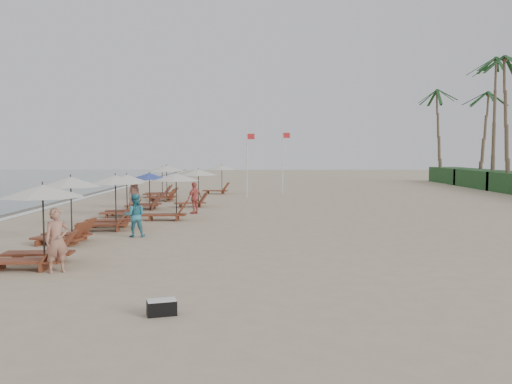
{
  "coord_description": "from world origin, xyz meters",
  "views": [
    {
      "loc": [
        1.01,
        -19.23,
        3.23
      ],
      "look_at": [
        1.0,
        6.81,
        1.3
      ],
      "focal_mm": 37.7,
      "sensor_mm": 36.0,
      "label": 1
    }
  ],
  "objects_px": {
    "inland_station_0": "(171,192)",
    "beachgoer_mid_a": "(135,215)",
    "lounger_station_0": "(35,225)",
    "lounger_station_1": "(66,209)",
    "flag_pole_near": "(247,161)",
    "inland_station_2": "(219,176)",
    "beachgoer_far_a": "(195,198)",
    "lounger_station_2": "(109,203)",
    "beachgoer_near": "(57,240)",
    "beachgoer_far_b": "(134,193)",
    "duffel_bag": "(162,307)",
    "lounger_station_3": "(123,195)",
    "lounger_station_4": "(146,190)",
    "lounger_station_5": "(164,182)",
    "lounger_station_6": "(160,181)",
    "inland_station_1": "(195,182)"
  },
  "relations": [
    {
      "from": "lounger_station_4",
      "to": "beachgoer_near",
      "type": "distance_m",
      "value": 16.13
    },
    {
      "from": "lounger_station_2",
      "to": "beachgoer_far_a",
      "type": "height_order",
      "value": "lounger_station_2"
    },
    {
      "from": "inland_station_0",
      "to": "beachgoer_far_a",
      "type": "height_order",
      "value": "inland_station_0"
    },
    {
      "from": "beachgoer_near",
      "to": "beachgoer_far_b",
      "type": "distance_m",
      "value": 16.65
    },
    {
      "from": "beachgoer_near",
      "to": "beachgoer_mid_a",
      "type": "height_order",
      "value": "beachgoer_near"
    },
    {
      "from": "inland_station_0",
      "to": "flag_pole_near",
      "type": "xyz_separation_m",
      "value": [
        3.45,
        12.67,
        1.3
      ]
    },
    {
      "from": "beachgoer_far_b",
      "to": "duffel_bag",
      "type": "distance_m",
      "value": 21.03
    },
    {
      "from": "beachgoer_far_b",
      "to": "flag_pole_near",
      "type": "height_order",
      "value": "flag_pole_near"
    },
    {
      "from": "lounger_station_2",
      "to": "lounger_station_6",
      "type": "distance_m",
      "value": 16.33
    },
    {
      "from": "beachgoer_near",
      "to": "beachgoer_far_a",
      "type": "distance_m",
      "value": 14.0
    },
    {
      "from": "lounger_station_6",
      "to": "duffel_bag",
      "type": "relative_size",
      "value": 4.13
    },
    {
      "from": "lounger_station_4",
      "to": "beachgoer_far_a",
      "type": "height_order",
      "value": "lounger_station_4"
    },
    {
      "from": "inland_station_0",
      "to": "beachgoer_far_a",
      "type": "xyz_separation_m",
      "value": [
        0.85,
        2.6,
        -0.48
      ]
    },
    {
      "from": "duffel_bag",
      "to": "lounger_station_5",
      "type": "bearing_deg",
      "value": 99.62
    },
    {
      "from": "lounger_station_0",
      "to": "inland_station_0",
      "type": "xyz_separation_m",
      "value": [
        2.16,
        10.44,
        0.16
      ]
    },
    {
      "from": "lounger_station_5",
      "to": "beachgoer_far_a",
      "type": "relative_size",
      "value": 1.53
    },
    {
      "from": "inland_station_0",
      "to": "beachgoer_mid_a",
      "type": "relative_size",
      "value": 1.68
    },
    {
      "from": "beachgoer_far_b",
      "to": "flag_pole_near",
      "type": "distance_m",
      "value": 9.91
    },
    {
      "from": "lounger_station_1",
      "to": "lounger_station_2",
      "type": "bearing_deg",
      "value": 80.1
    },
    {
      "from": "inland_station_2",
      "to": "beachgoer_far_a",
      "type": "distance_m",
      "value": 13.66
    },
    {
      "from": "beachgoer_mid_a",
      "to": "beachgoer_far_a",
      "type": "bearing_deg",
      "value": -109.66
    },
    {
      "from": "duffel_bag",
      "to": "inland_station_2",
      "type": "bearing_deg",
      "value": 91.85
    },
    {
      "from": "inland_station_0",
      "to": "beachgoer_mid_a",
      "type": "bearing_deg",
      "value": -96.15
    },
    {
      "from": "lounger_station_2",
      "to": "beachgoer_far_a",
      "type": "bearing_deg",
      "value": 62.67
    },
    {
      "from": "lounger_station_6",
      "to": "lounger_station_2",
      "type": "bearing_deg",
      "value": -87.09
    },
    {
      "from": "lounger_station_0",
      "to": "lounger_station_2",
      "type": "bearing_deg",
      "value": 89.35
    },
    {
      "from": "lounger_station_6",
      "to": "beachgoer_far_a",
      "type": "relative_size",
      "value": 1.57
    },
    {
      "from": "lounger_station_0",
      "to": "beachgoer_far_b",
      "type": "distance_m",
      "value": 15.78
    },
    {
      "from": "lounger_station_2",
      "to": "lounger_station_5",
      "type": "height_order",
      "value": "lounger_station_5"
    },
    {
      "from": "lounger_station_3",
      "to": "lounger_station_4",
      "type": "distance_m",
      "value": 3.48
    },
    {
      "from": "inland_station_1",
      "to": "beachgoer_near",
      "type": "relative_size",
      "value": 1.5
    },
    {
      "from": "inland_station_0",
      "to": "flag_pole_near",
      "type": "height_order",
      "value": "flag_pole_near"
    },
    {
      "from": "lounger_station_5",
      "to": "duffel_bag",
      "type": "distance_m",
      "value": 25.66
    },
    {
      "from": "lounger_station_2",
      "to": "lounger_station_3",
      "type": "distance_m",
      "value": 4.51
    },
    {
      "from": "lounger_station_5",
      "to": "beachgoer_mid_a",
      "type": "distance_m",
      "value": 15.43
    },
    {
      "from": "lounger_station_1",
      "to": "inland_station_1",
      "type": "bearing_deg",
      "value": 76.11
    },
    {
      "from": "lounger_station_2",
      "to": "beachgoer_near",
      "type": "relative_size",
      "value": 1.59
    },
    {
      "from": "inland_station_2",
      "to": "beachgoer_mid_a",
      "type": "height_order",
      "value": "inland_station_2"
    },
    {
      "from": "inland_station_1",
      "to": "lounger_station_0",
      "type": "bearing_deg",
      "value": -99.0
    },
    {
      "from": "lounger_station_0",
      "to": "lounger_station_1",
      "type": "relative_size",
      "value": 1.09
    },
    {
      "from": "beachgoer_far_b",
      "to": "inland_station_2",
      "type": "bearing_deg",
      "value": 17.25
    },
    {
      "from": "beachgoer_mid_a",
      "to": "duffel_bag",
      "type": "distance_m",
      "value": 10.33
    },
    {
      "from": "lounger_station_2",
      "to": "inland_station_0",
      "type": "xyz_separation_m",
      "value": [
        2.08,
        3.08,
        0.23
      ]
    },
    {
      "from": "lounger_station_6",
      "to": "inland_station_0",
      "type": "distance_m",
      "value": 13.55
    },
    {
      "from": "lounger_station_0",
      "to": "lounger_station_1",
      "type": "distance_m",
      "value": 3.94
    },
    {
      "from": "inland_station_2",
      "to": "lounger_station_0",
      "type": "bearing_deg",
      "value": -97.18
    },
    {
      "from": "lounger_station_3",
      "to": "lounger_station_4",
      "type": "relative_size",
      "value": 0.95
    },
    {
      "from": "lounger_station_0",
      "to": "inland_station_0",
      "type": "bearing_deg",
      "value": 78.3
    },
    {
      "from": "lounger_station_1",
      "to": "beachgoer_near",
      "type": "height_order",
      "value": "lounger_station_1"
    },
    {
      "from": "beachgoer_far_a",
      "to": "flag_pole_near",
      "type": "relative_size",
      "value": 0.35
    }
  ]
}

